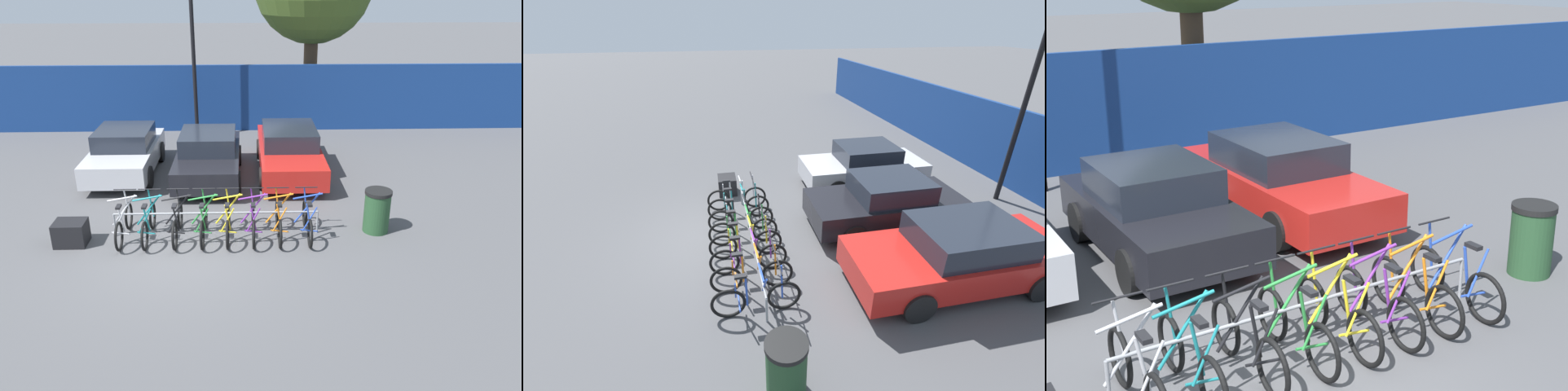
% 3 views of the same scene
% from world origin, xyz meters
% --- Properties ---
extents(ground_plane, '(120.00, 120.00, 0.00)m').
position_xyz_m(ground_plane, '(0.00, 0.00, 0.00)').
color(ground_plane, '#4C4C4F').
extents(hoarding_wall, '(36.00, 0.16, 2.52)m').
position_xyz_m(hoarding_wall, '(0.00, 9.50, 1.26)').
color(hoarding_wall, navy).
rests_on(hoarding_wall, ground).
extents(bike_rack, '(4.74, 0.04, 0.57)m').
position_xyz_m(bike_rack, '(0.71, 0.68, 0.50)').
color(bike_rack, gray).
rests_on(bike_rack, ground).
extents(bicycle_silver, '(0.68, 1.71, 1.05)m').
position_xyz_m(bicycle_silver, '(-1.39, 0.53, 0.38)').
color(bicycle_silver, black).
rests_on(bicycle_silver, ground).
extents(bicycle_teal, '(0.68, 1.71, 1.05)m').
position_xyz_m(bicycle_teal, '(-0.83, 0.53, 0.38)').
color(bicycle_teal, black).
rests_on(bicycle_teal, ground).
extents(bicycle_black, '(0.68, 1.71, 1.05)m').
position_xyz_m(bicycle_black, '(-0.17, 0.53, 0.38)').
color(bicycle_black, black).
rests_on(bicycle_black, ground).
extents(bicycle_green, '(0.68, 1.71, 1.05)m').
position_xyz_m(bicycle_green, '(0.43, 0.53, 0.38)').
color(bicycle_green, black).
rests_on(bicycle_green, ground).
extents(bicycle_yellow, '(0.68, 1.71, 1.05)m').
position_xyz_m(bicycle_yellow, '(0.99, 0.53, 0.38)').
color(bicycle_yellow, black).
rests_on(bicycle_yellow, ground).
extents(bicycle_purple, '(0.68, 1.71, 1.05)m').
position_xyz_m(bicycle_purple, '(1.56, 0.53, 0.38)').
color(bicycle_purple, black).
rests_on(bicycle_purple, ground).
extents(bicycle_orange, '(0.68, 1.71, 1.05)m').
position_xyz_m(bicycle_orange, '(2.14, 0.53, 0.38)').
color(bicycle_orange, black).
rests_on(bicycle_orange, ground).
extents(bicycle_blue, '(0.68, 1.71, 1.05)m').
position_xyz_m(bicycle_blue, '(2.81, 0.53, 0.38)').
color(bicycle_blue, black).
rests_on(bicycle_blue, ground).
extents(car_silver, '(1.91, 3.95, 1.40)m').
position_xyz_m(car_silver, '(-2.22, 4.78, 0.69)').
color(car_silver, '#B7B7BC').
rests_on(car_silver, ground).
extents(car_black, '(1.91, 4.01, 1.40)m').
position_xyz_m(car_black, '(0.31, 4.32, 0.69)').
color(car_black, black).
rests_on(car_black, ground).
extents(car_red, '(1.91, 4.60, 1.40)m').
position_xyz_m(car_red, '(2.73, 4.77, 0.69)').
color(car_red, red).
rests_on(car_red, ground).
extents(lamp_post, '(0.24, 0.44, 6.44)m').
position_xyz_m(lamp_post, '(-0.38, 8.50, 3.58)').
color(lamp_post, black).
rests_on(lamp_post, ground).
extents(trash_bin, '(0.63, 0.63, 1.03)m').
position_xyz_m(trash_bin, '(4.46, 0.74, 0.52)').
color(trash_bin, '#234728').
rests_on(trash_bin, ground).
extents(cargo_crate, '(0.70, 0.56, 0.55)m').
position_xyz_m(cargo_crate, '(-2.53, 0.31, 0.28)').
color(cargo_crate, black).
rests_on(cargo_crate, ground).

